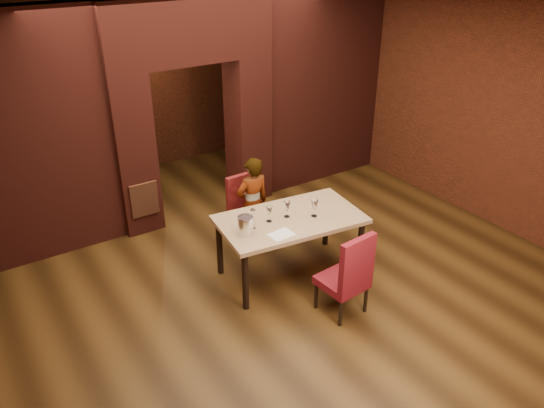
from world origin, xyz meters
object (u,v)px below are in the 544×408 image
at_px(chair_far, 249,212).
at_px(wine_glass_a, 269,214).
at_px(wine_glass_b, 287,209).
at_px(water_bottle, 253,218).
at_px(dining_table, 290,246).
at_px(person_seated, 253,203).
at_px(wine_bucket, 246,225).
at_px(chair_near, 343,272).
at_px(wine_glass_c, 314,208).
at_px(potted_plant, 283,218).

xyz_separation_m(chair_far, wine_glass_a, (-0.22, -0.85, 0.43)).
bearing_deg(chair_far, wine_glass_b, -90.82).
bearing_deg(water_bottle, wine_glass_a, 7.28).
distance_m(chair_far, wine_glass_a, 0.98).
distance_m(dining_table, water_bottle, 0.75).
distance_m(person_seated, wine_bucket, 1.09).
bearing_deg(wine_glass_a, chair_near, -70.99).
bearing_deg(chair_near, person_seated, -91.10).
xyz_separation_m(dining_table, wine_glass_c, (0.26, -0.13, 0.52)).
relative_size(wine_glass_b, water_bottle, 0.80).
relative_size(person_seated, wine_glass_c, 6.01).
relative_size(wine_glass_a, water_bottle, 0.77).
bearing_deg(wine_glass_a, water_bottle, -172.72).
xyz_separation_m(chair_far, wine_glass_c, (0.31, -1.05, 0.44)).
bearing_deg(wine_glass_b, person_seated, 90.84).
distance_m(wine_bucket, potted_plant, 1.67).
height_order(chair_near, wine_glass_c, chair_near).
distance_m(wine_glass_c, potted_plant, 1.30).
distance_m(wine_glass_b, water_bottle, 0.49).
xyz_separation_m(chair_far, wine_bucket, (-0.61, -0.95, 0.44)).
relative_size(wine_glass_b, potted_plant, 0.48).
distance_m(dining_table, wine_glass_c, 0.60).
height_order(dining_table, wine_bucket, wine_bucket).
distance_m(chair_near, wine_glass_a, 1.12).
height_order(wine_glass_a, wine_bucket, wine_bucket).
bearing_deg(chair_far, dining_table, -89.38).
bearing_deg(chair_near, wine_glass_a, -75.68).
height_order(wine_glass_c, potted_plant, wine_glass_c).
relative_size(chair_near, wine_glass_c, 4.79).
relative_size(dining_table, wine_glass_a, 8.73).
xyz_separation_m(wine_bucket, potted_plant, (1.18, 0.95, -0.71)).
relative_size(chair_near, wine_glass_b, 5.05).
distance_m(wine_bucket, water_bottle, 0.15).
height_order(wine_glass_a, potted_plant, wine_glass_a).
bearing_deg(wine_bucket, chair_far, 57.48).
bearing_deg(wine_glass_b, chair_far, 91.49).
bearing_deg(wine_glass_a, wine_glass_b, -5.52).
bearing_deg(dining_table, wine_glass_c, -19.82).
height_order(chair_far, potted_plant, chair_far).
bearing_deg(chair_near, wine_glass_b, -88.87).
relative_size(dining_table, wine_glass_b, 8.35).
distance_m(chair_far, wine_glass_c, 1.18).
xyz_separation_m(wine_glass_b, wine_glass_c, (0.29, -0.17, 0.01)).
bearing_deg(wine_glass_a, wine_glass_c, -20.17).
height_order(water_bottle, potted_plant, water_bottle).
bearing_deg(wine_glass_c, chair_near, -103.42).
relative_size(chair_near, water_bottle, 4.05).
bearing_deg(wine_glass_b, wine_bucket, -173.51).
height_order(dining_table, water_bottle, water_bottle).
relative_size(dining_table, chair_near, 1.65).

